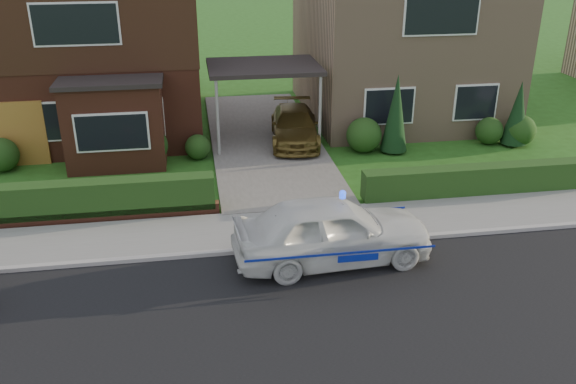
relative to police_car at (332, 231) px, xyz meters
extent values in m
plane|color=#235015|center=(-0.48, -2.40, -0.77)|extent=(120.00, 120.00, 0.00)
cube|color=black|center=(-0.48, -2.40, -0.77)|extent=(60.00, 6.00, 0.02)
cube|color=#9E9993|center=(-0.48, 0.65, -0.71)|extent=(60.00, 0.16, 0.12)
cube|color=slate|center=(-0.48, 1.70, -0.72)|extent=(60.00, 2.00, 0.10)
cube|color=#666059|center=(-0.48, 8.60, -0.71)|extent=(3.80, 12.00, 0.12)
cube|color=brown|center=(-6.28, 11.60, 2.13)|extent=(7.20, 8.00, 5.80)
cube|color=white|center=(-7.86, 7.58, 0.63)|extent=(1.80, 0.08, 1.30)
cube|color=white|center=(-4.69, 7.58, 0.63)|extent=(1.60, 0.08, 1.30)
cube|color=white|center=(-6.28, 7.58, 3.63)|extent=(2.60, 0.08, 1.30)
cube|color=black|center=(-6.28, 11.60, 3.58)|extent=(7.26, 8.06, 2.90)
cube|color=brown|center=(-5.41, 6.90, 0.58)|extent=(3.00, 1.40, 2.70)
cube|color=black|center=(-5.41, 6.90, 2.00)|extent=(3.20, 1.60, 0.14)
cube|color=tan|center=(5.32, 11.60, 2.13)|extent=(7.20, 8.00, 5.80)
cube|color=white|center=(3.74, 7.58, 0.63)|extent=(1.80, 0.08, 1.30)
cube|color=white|center=(6.91, 7.58, 0.63)|extent=(1.60, 0.08, 1.30)
cube|color=white|center=(5.32, 7.58, 3.63)|extent=(2.60, 0.08, 1.30)
cube|color=black|center=(-0.48, 8.60, 1.93)|extent=(3.80, 3.00, 0.14)
cylinder|color=gray|center=(-2.18, 7.20, 0.58)|extent=(0.10, 0.10, 2.70)
cylinder|color=gray|center=(1.22, 7.20, 0.58)|extent=(0.10, 0.10, 2.70)
cube|color=olive|center=(-8.72, 7.56, 0.28)|extent=(2.20, 0.10, 2.10)
cube|color=brown|center=(-6.28, 2.90, -0.59)|extent=(7.70, 0.25, 0.36)
cube|color=black|center=(-6.28, 3.05, -0.77)|extent=(7.50, 0.55, 0.90)
cube|color=black|center=(5.32, 2.95, -0.77)|extent=(7.50, 0.55, 0.80)
sphere|color=black|center=(-8.98, 7.10, -0.23)|extent=(1.08, 1.08, 1.08)
sphere|color=black|center=(-4.48, 6.90, -0.11)|extent=(1.32, 1.32, 1.32)
sphere|color=black|center=(-2.88, 7.20, -0.35)|extent=(0.84, 0.84, 0.84)
sphere|color=black|center=(2.72, 7.00, -0.17)|extent=(1.20, 1.20, 1.20)
sphere|color=black|center=(7.32, 7.10, -0.29)|extent=(0.96, 0.96, 0.96)
sphere|color=black|center=(8.32, 6.80, -0.23)|extent=(1.08, 1.08, 1.08)
cone|color=black|center=(3.72, 6.80, 0.53)|extent=(0.90, 0.90, 2.60)
cone|color=black|center=(8.12, 6.80, 0.33)|extent=(0.90, 0.90, 2.20)
imported|color=silver|center=(0.00, 0.00, 0.00)|extent=(2.10, 4.63, 1.54)
sphere|color=#193FF2|center=(0.23, 0.00, 0.85)|extent=(0.17, 0.17, 0.17)
cube|color=navy|center=(0.00, -0.92, -0.06)|extent=(4.16, 0.02, 0.05)
cube|color=navy|center=(0.00, 0.92, -0.06)|extent=(4.16, 0.01, 0.05)
ellipsoid|color=black|center=(-1.27, -0.10, 0.29)|extent=(0.22, 0.17, 0.21)
sphere|color=white|center=(-1.25, -0.16, 0.28)|extent=(0.11, 0.11, 0.11)
sphere|color=black|center=(-1.25, -0.12, 0.43)|extent=(0.13, 0.13, 0.13)
cone|color=black|center=(-1.29, -0.11, 0.50)|extent=(0.04, 0.04, 0.05)
cone|color=black|center=(-1.20, -0.11, 0.50)|extent=(0.04, 0.04, 0.05)
imported|color=brown|center=(0.52, 8.13, -0.08)|extent=(2.07, 4.12, 1.15)
imported|color=gray|center=(-6.17, 3.68, -0.38)|extent=(0.47, 0.38, 0.79)
imported|color=gray|center=(-2.98, 3.60, -0.44)|extent=(0.47, 0.47, 0.67)
imported|color=gray|center=(-5.22, 3.60, -0.39)|extent=(0.45, 0.45, 0.77)
camera|label=1|loc=(-2.96, -12.00, 6.42)|focal=38.00mm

